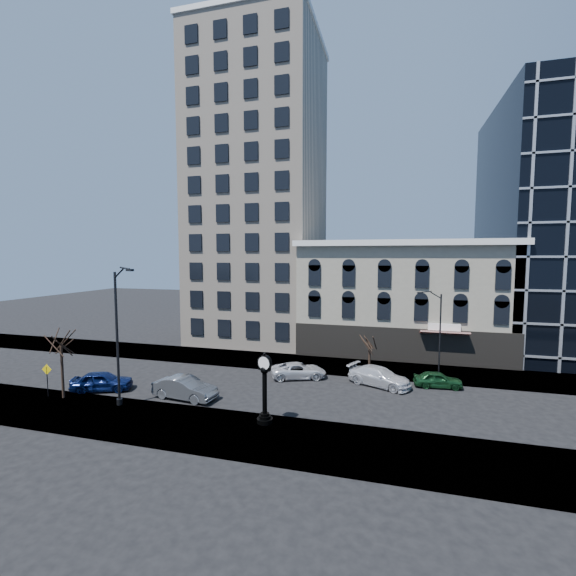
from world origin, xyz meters
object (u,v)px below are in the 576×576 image
(warning_sign, at_px, (47,374))
(car_near_a, at_px, (102,381))
(car_near_b, at_px, (185,388))
(street_lamp_near, at_px, (122,300))
(street_clock, at_px, (265,391))

(warning_sign, distance_m, car_near_a, 3.90)
(warning_sign, bearing_deg, car_near_b, 9.73)
(street_lamp_near, distance_m, warning_sign, 9.28)
(warning_sign, relative_size, car_near_a, 0.55)
(warning_sign, bearing_deg, street_lamp_near, -6.53)
(car_near_a, bearing_deg, car_near_b, -111.09)
(street_lamp_near, bearing_deg, car_near_b, 63.53)
(street_clock, relative_size, warning_sign, 1.83)
(street_lamp_near, relative_size, car_near_b, 2.03)
(car_near_a, bearing_deg, street_lamp_near, -144.63)
(street_lamp_near, distance_m, car_near_a, 8.64)
(street_clock, xyz_separation_m, street_lamp_near, (-10.42, -0.24, 5.61))
(car_near_a, distance_m, car_near_b, 7.38)
(warning_sign, bearing_deg, car_near_a, 35.94)
(street_lamp_near, height_order, car_near_a, street_lamp_near)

